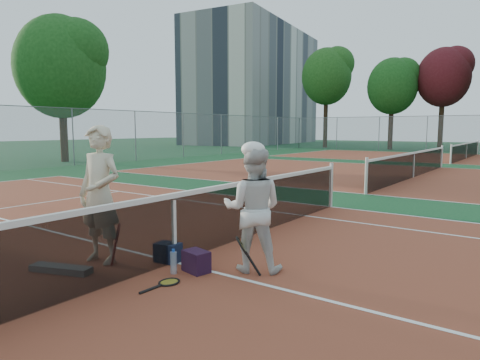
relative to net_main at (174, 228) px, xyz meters
The scene contains 22 objects.
ground 0.51m from the net_main, ahead, with size 130.00×130.00×0.00m, color #103D1F.
court_main 0.51m from the net_main, ahead, with size 23.77×10.97×0.01m, color brown.
court_far_a 13.51m from the net_main, 90.00° to the left, with size 23.77×10.97×0.01m, color brown.
court_far_b 27.00m from the net_main, 90.00° to the left, with size 23.77×10.97×0.01m, color brown.
net_main is the anchor object (origin of this frame).
net_far_a 13.50m from the net_main, 90.00° to the left, with size 0.10×10.98×1.02m, color black, non-canonical shape.
net_far_b 27.00m from the net_main, 90.00° to the left, with size 0.10×10.98×1.02m, color black, non-canonical shape.
fence_left 17.39m from the net_main, 157.13° to the left, with size 54.50×0.06×3.00m, color slate, non-canonical shape.
apartment_block 52.62m from the net_main, 122.47° to the left, with size 10.00×22.00×15.00m, color beige.
player_a 1.17m from the net_main, 146.84° to the right, with size 0.72×0.48×1.98m, color beige.
player_b 1.22m from the net_main, 19.68° to the left, with size 0.83×0.64×1.70m, color silver.
racket_red 0.82m from the net_main, 135.66° to the right, with size 0.16×0.27×0.59m, color maroon, non-canonical shape.
racket_black_held 1.16m from the net_main, ahead, with size 0.34×0.27×0.53m, color black, non-canonical shape.
racket_spare 0.98m from the net_main, 50.20° to the right, with size 0.60×0.27×0.03m, color black, non-canonical shape.
sports_bag_navy 0.38m from the net_main, 160.00° to the right, with size 0.36×0.24×0.28m, color black.
sports_bag_purple 0.65m from the net_main, 12.91° to the right, with size 0.36×0.25×0.29m, color black.
net_cover_canvas 1.60m from the net_main, 127.98° to the right, with size 0.88×0.20×0.09m, color #67625E.
water_bottle 0.61m from the net_main, 47.04° to the right, with size 0.09×0.09×0.30m, color silver.
tree_back_0 40.35m from the net_main, 111.46° to the left, with size 5.02×5.02×10.13m.
tree_back_1 37.98m from the net_main, 102.01° to the left, with size 4.53×4.53×8.48m.
tree_back_maroon 38.86m from the net_main, 95.61° to the left, with size 4.62×4.62×9.19m.
tree_left_1 21.98m from the net_main, 151.82° to the left, with size 5.11×5.11×8.41m.
Camera 1 is at (4.29, -4.33, 1.93)m, focal length 32.00 mm.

